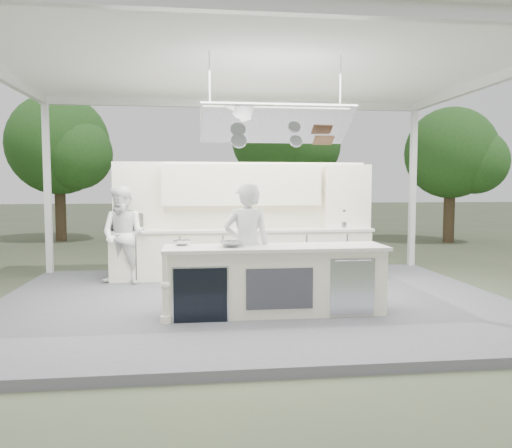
{
  "coord_description": "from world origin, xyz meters",
  "views": [
    {
      "loc": [
        -0.9,
        -7.72,
        1.92
      ],
      "look_at": [
        0.08,
        0.4,
        1.28
      ],
      "focal_mm": 35.0,
      "sensor_mm": 36.0,
      "label": 1
    }
  ],
  "objects": [
    {
      "name": "ground",
      "position": [
        0.0,
        0.0,
        0.0
      ],
      "size": [
        90.0,
        90.0,
        0.0
      ],
      "primitive_type": "plane",
      "color": "#474D34",
      "rests_on": "ground"
    },
    {
      "name": "stage_deck",
      "position": [
        0.0,
        0.0,
        0.06
      ],
      "size": [
        8.0,
        6.0,
        0.12
      ],
      "primitive_type": "cube",
      "color": "#58585D",
      "rests_on": "ground"
    },
    {
      "name": "tent",
      "position": [
        0.0,
        -0.01,
        3.71
      ],
      "size": [
        8.2,
        6.2,
        3.86
      ],
      "color": "white",
      "rests_on": "ground"
    },
    {
      "name": "demo_island",
      "position": [
        0.18,
        -0.91,
        0.6
      ],
      "size": [
        3.1,
        0.79,
        0.95
      ],
      "color": "white",
      "rests_on": "stage_deck"
    },
    {
      "name": "back_counter",
      "position": [
        0.0,
        1.9,
        0.6
      ],
      "size": [
        5.08,
        0.72,
        0.95
      ],
      "color": "white",
      "rests_on": "stage_deck"
    },
    {
      "name": "back_wall_unit",
      "position": [
        0.44,
        2.11,
        1.57
      ],
      "size": [
        5.05,
        0.48,
        2.25
      ],
      "color": "white",
      "rests_on": "stage_deck"
    },
    {
      "name": "tree_cluster",
      "position": [
        -0.16,
        9.77,
        3.29
      ],
      "size": [
        19.55,
        9.4,
        5.85
      ],
      "color": "#443422",
      "rests_on": "ground"
    },
    {
      "name": "head_chef",
      "position": [
        -0.18,
        -0.7,
        1.04
      ],
      "size": [
        0.67,
        0.45,
        1.83
      ],
      "primitive_type": "imported",
      "rotation": [
        0.0,
        0.0,
        3.15
      ],
      "color": "silver",
      "rests_on": "stage_deck"
    },
    {
      "name": "sous_chef",
      "position": [
        -2.2,
        1.49,
        1.01
      ],
      "size": [
        1.04,
        0.92,
        1.78
      ],
      "primitive_type": "imported",
      "rotation": [
        0.0,
        0.0,
        -0.33
      ],
      "color": "white",
      "rests_on": "stage_deck"
    },
    {
      "name": "toaster_oven",
      "position": [
        -2.2,
        1.86,
        1.22
      ],
      "size": [
        0.59,
        0.44,
        0.31
      ],
      "primitive_type": "imported",
      "rotation": [
        0.0,
        0.0,
        -0.12
      ],
      "color": "#B1B3B8",
      "rests_on": "back_counter"
    },
    {
      "name": "bowl_large",
      "position": [
        -0.43,
        -0.91,
        1.11
      ],
      "size": [
        0.36,
        0.36,
        0.08
      ],
      "primitive_type": "imported",
      "rotation": [
        0.0,
        0.0,
        0.13
      ],
      "color": "#B8BABF",
      "rests_on": "demo_island"
    },
    {
      "name": "bowl_small",
      "position": [
        -1.1,
        -0.65,
        1.11
      ],
      "size": [
        0.26,
        0.26,
        0.07
      ],
      "primitive_type": "imported",
      "rotation": [
        0.0,
        0.0,
        0.09
      ],
      "color": "silver",
      "rests_on": "demo_island"
    }
  ]
}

